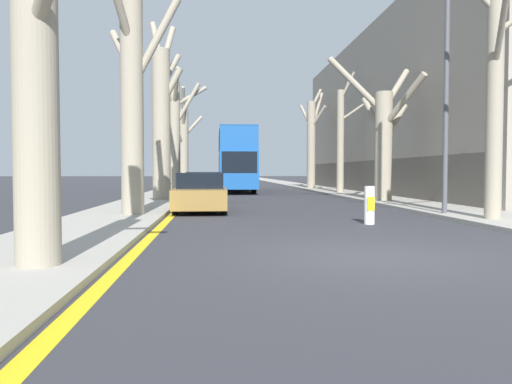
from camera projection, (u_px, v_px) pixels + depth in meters
ground_plane at (369, 256)px, 8.62m from camera, size 300.00×300.00×0.00m
sidewalk_left at (189, 184)px, 57.95m from camera, size 2.93×120.00×0.12m
sidewalk_right at (287, 183)px, 58.87m from camera, size 2.93×120.00×0.12m
building_facade_right at (432, 114)px, 34.21m from camera, size 10.08×34.22×10.86m
kerb_line_stripe at (204, 184)px, 58.09m from camera, size 0.24×120.00×0.01m
street_tree_left_0 at (38, 70)px, 7.13m from camera, size 1.57×3.85×6.74m
street_tree_left_1 at (132, 92)px, 15.59m from camera, size 2.56×4.27×8.31m
street_tree_left_2 at (162, 114)px, 24.21m from camera, size 1.83×3.32×9.16m
street_tree_left_3 at (175, 132)px, 32.09m from camera, size 3.26×2.84×7.83m
street_tree_left_4 at (184, 144)px, 41.17m from camera, size 2.85×4.22×8.13m
street_tree_right_0 at (495, 73)px, 14.06m from camera, size 4.57×5.34×9.04m
street_tree_right_1 at (383, 136)px, 23.30m from camera, size 4.15×3.94×7.01m
street_tree_right_2 at (342, 137)px, 32.44m from camera, size 2.56×2.09×7.87m
street_tree_right_3 at (312, 141)px, 41.69m from camera, size 2.18×2.49×8.38m
double_decker_bus at (236, 158)px, 35.95m from camera, size 2.46×10.86×4.37m
parked_car_0 at (201, 193)px, 18.24m from camera, size 1.86×4.28×1.42m
parked_car_1 at (204, 188)px, 23.53m from camera, size 1.81×4.30×1.44m
lamp_post at (444, 65)px, 15.89m from camera, size 1.40×0.20×8.82m
traffic_bollard at (369, 205)px, 13.81m from camera, size 0.29×0.30×1.06m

